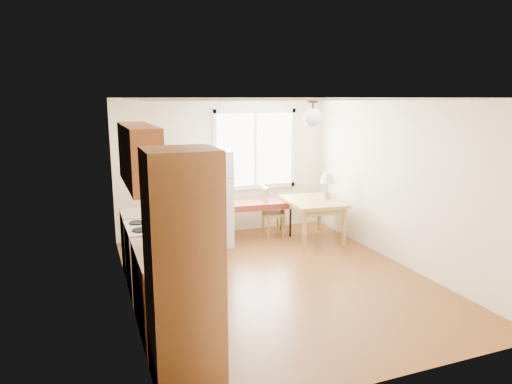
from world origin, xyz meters
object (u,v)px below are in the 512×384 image
refrigerator (210,198)px  chair (269,208)px  bench (256,205)px  dining_table (313,205)px

refrigerator → chair: size_ratio=1.76×
refrigerator → bench: 0.92m
chair → refrigerator: bearing=-175.7°
refrigerator → chair: 1.15m
dining_table → refrigerator: bearing=172.0°
chair → dining_table: bearing=-30.8°
bench → chair: 0.24m
refrigerator → chair: (1.11, 0.05, -0.29)m
refrigerator → bench: (0.88, 0.12, -0.23)m
dining_table → chair: bearing=151.5°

